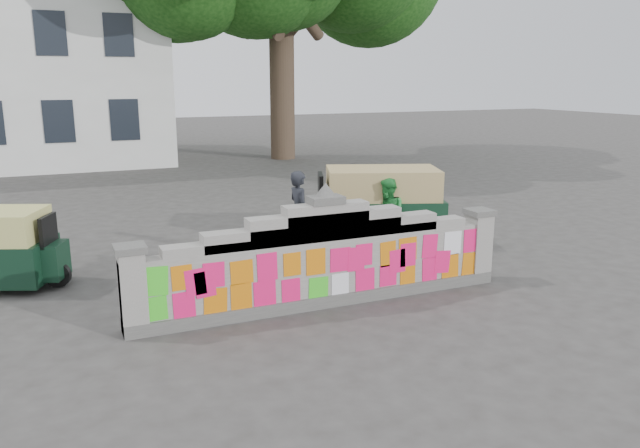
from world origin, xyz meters
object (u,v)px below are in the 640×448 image
object	(u,v)px
pedestrian	(388,216)
rickshaw_right	(378,205)
cyclist_rider	(299,225)
cyclist_bike	(300,242)

from	to	relation	value
pedestrian	rickshaw_right	xyz separation A→B (m)	(0.18, 0.74, 0.08)
cyclist_rider	rickshaw_right	size ratio (longest dim) A/B	0.52
pedestrian	rickshaw_right	bearing A→B (deg)	162.04
pedestrian	cyclist_rider	bearing A→B (deg)	-90.99
cyclist_rider	rickshaw_right	distance (m)	2.40
pedestrian	rickshaw_right	size ratio (longest dim) A/B	0.51
pedestrian	rickshaw_right	distance (m)	0.77
cyclist_bike	rickshaw_right	distance (m)	2.43
cyclist_bike	cyclist_rider	xyz separation A→B (m)	(0.00, 0.00, 0.34)
cyclist_rider	pedestrian	bearing A→B (deg)	-89.70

